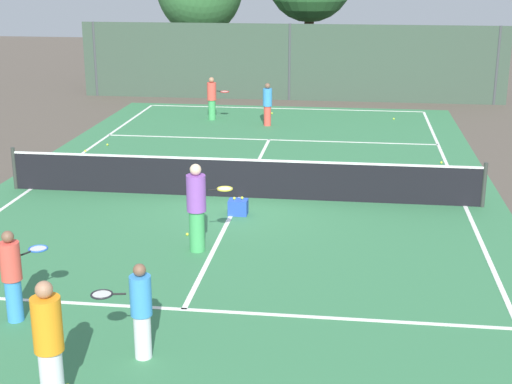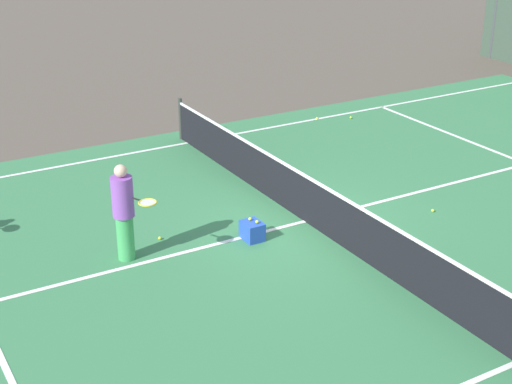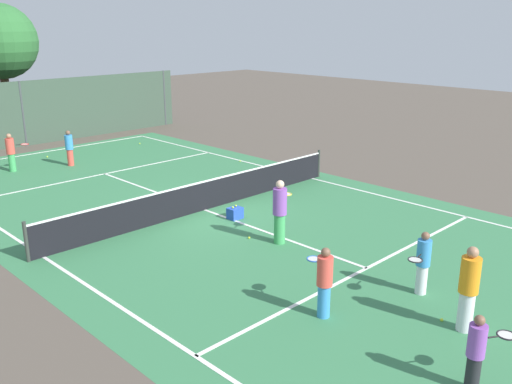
% 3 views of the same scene
% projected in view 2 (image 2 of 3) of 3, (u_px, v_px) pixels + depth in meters
% --- Properties ---
extents(ground_plane, '(80.00, 80.00, 0.00)m').
position_uv_depth(ground_plane, '(305.00, 221.00, 15.26)').
color(ground_plane, brown).
extents(court_surface, '(13.00, 25.00, 0.01)m').
position_uv_depth(court_surface, '(305.00, 221.00, 15.26)').
color(court_surface, '#387A4C').
rests_on(court_surface, ground_plane).
extents(tennis_net, '(11.90, 0.10, 1.10)m').
position_uv_depth(tennis_net, '(306.00, 198.00, 15.06)').
color(tennis_net, '#333833').
rests_on(tennis_net, ground_plane).
extents(player_2, '(0.95, 0.67, 1.83)m').
position_uv_depth(player_2, '(124.00, 212.00, 13.44)').
color(player_2, '#3FA559').
rests_on(player_2, ground_plane).
extents(ball_crate, '(0.44, 0.35, 0.43)m').
position_uv_depth(ball_crate, '(252.00, 231.00, 14.46)').
color(ball_crate, blue).
rests_on(ball_crate, ground_plane).
extents(tennis_ball_0, '(0.07, 0.07, 0.07)m').
position_uv_depth(tennis_ball_0, '(351.00, 117.00, 21.54)').
color(tennis_ball_0, '#CCE533').
rests_on(tennis_ball_0, ground_plane).
extents(tennis_ball_3, '(0.07, 0.07, 0.07)m').
position_uv_depth(tennis_ball_3, '(396.00, 275.00, 13.18)').
color(tennis_ball_3, '#CCE533').
rests_on(tennis_ball_3, ground_plane).
extents(tennis_ball_6, '(0.07, 0.07, 0.07)m').
position_uv_depth(tennis_ball_6, '(317.00, 118.00, 21.48)').
color(tennis_ball_6, '#CCE533').
rests_on(tennis_ball_6, ground_plane).
extents(tennis_ball_7, '(0.07, 0.07, 0.07)m').
position_uv_depth(tennis_ball_7, '(160.00, 238.00, 14.49)').
color(tennis_ball_7, '#CCE533').
rests_on(tennis_ball_7, ground_plane).
extents(tennis_ball_12, '(0.07, 0.07, 0.07)m').
position_uv_depth(tennis_ball_12, '(433.00, 211.00, 15.67)').
color(tennis_ball_12, '#CCE533').
rests_on(tennis_ball_12, ground_plane).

